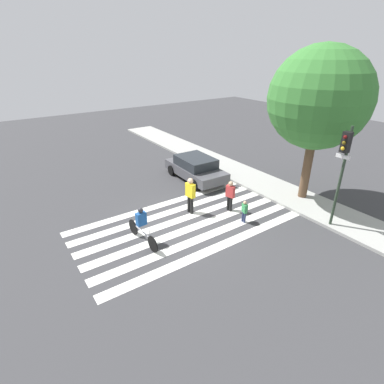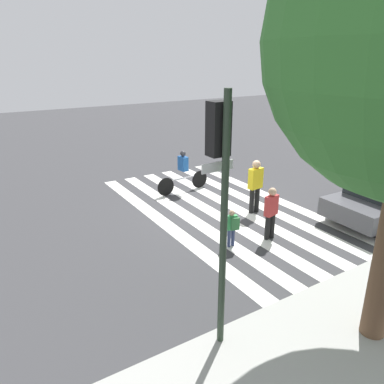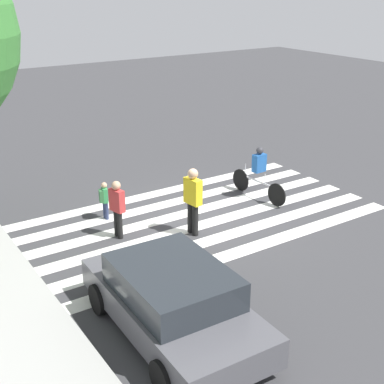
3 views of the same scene
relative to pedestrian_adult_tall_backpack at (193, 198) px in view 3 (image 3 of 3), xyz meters
The scene contains 7 objects.
ground_plane 1.50m from the pedestrian_adult_tall_backpack, 45.83° to the right, with size 60.00×60.00×0.00m, color #38383A.
crosswalk_stripes 1.50m from the pedestrian_adult_tall_backpack, 45.83° to the right, with size 5.01×10.00×0.01m.
pedestrian_adult_tall_backpack is the anchor object (origin of this frame).
pedestrian_child_with_backpack 2.68m from the pedestrian_adult_tall_backpack, 35.77° to the left, with size 0.33×0.31×1.10m.
pedestrian_adult_blue_shirt 1.97m from the pedestrian_adult_tall_backpack, 62.27° to the left, with size 0.47×0.29×1.57m.
cyclist_mid_street 3.23m from the pedestrian_adult_tall_backpack, 72.22° to the right, with size 2.31×0.41×1.65m.
car_parked_dark_suv 4.32m from the pedestrian_adult_tall_backpack, 141.38° to the left, with size 4.42×2.22×1.41m.
Camera 3 is at (-11.48, 7.90, 6.33)m, focal length 50.00 mm.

